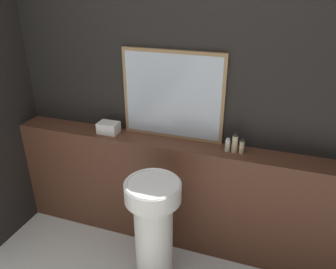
% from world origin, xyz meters
% --- Properties ---
extents(wall_back, '(8.00, 0.06, 2.50)m').
position_xyz_m(wall_back, '(0.00, 1.60, 1.25)').
color(wall_back, black).
rests_on(wall_back, ground_plane).
extents(vanity_counter, '(2.73, 0.24, 0.95)m').
position_xyz_m(vanity_counter, '(0.00, 1.45, 0.47)').
color(vanity_counter, '#512D1E').
rests_on(vanity_counter, ground_plane).
extents(pedestal_sink, '(0.40, 0.40, 0.86)m').
position_xyz_m(pedestal_sink, '(0.01, 1.01, 0.49)').
color(pedestal_sink, white).
rests_on(pedestal_sink, ground_plane).
extents(mirror, '(0.81, 0.03, 0.69)m').
position_xyz_m(mirror, '(-0.03, 1.55, 1.29)').
color(mirror, '#937047').
rests_on(mirror, vanity_counter).
extents(towel_stack, '(0.17, 0.12, 0.09)m').
position_xyz_m(towel_stack, '(-0.55, 1.45, 0.99)').
color(towel_stack, silver).
rests_on(towel_stack, vanity_counter).
extents(shampoo_bottle, '(0.04, 0.04, 0.10)m').
position_xyz_m(shampoo_bottle, '(0.43, 1.45, 0.99)').
color(shampoo_bottle, beige).
rests_on(shampoo_bottle, vanity_counter).
extents(conditioner_bottle, '(0.04, 0.04, 0.16)m').
position_xyz_m(conditioner_bottle, '(0.48, 1.45, 1.02)').
color(conditioner_bottle, '#C6B284').
rests_on(conditioner_bottle, vanity_counter).
extents(lotion_bottle, '(0.04, 0.04, 0.11)m').
position_xyz_m(lotion_bottle, '(0.53, 1.45, 1.00)').
color(lotion_bottle, '#C6B284').
rests_on(lotion_bottle, vanity_counter).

